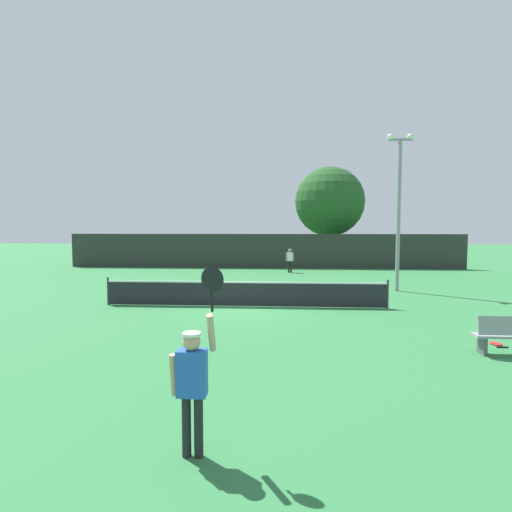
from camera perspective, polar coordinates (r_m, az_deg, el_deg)
ground_plane at (r=15.59m, az=-1.59°, el=-7.08°), size 120.00×120.00×0.00m
tennis_net at (r=15.50m, az=-1.59°, el=-5.22°), size 10.72×0.08×1.07m
perimeter_fence at (r=30.24m, az=1.05°, el=0.71°), size 29.33×0.12×2.53m
player_serving at (r=5.55m, az=-8.80°, el=-16.08°), size 0.68×0.39×2.49m
player_receiving at (r=27.23m, az=4.77°, el=-0.33°), size 0.57×0.23×1.56m
tennis_ball at (r=16.40m, az=7.42°, el=-6.44°), size 0.07×0.07×0.07m
spare_racket at (r=12.32m, az=30.59°, el=-10.53°), size 0.28×0.52×0.04m
light_pole at (r=20.30m, az=19.35°, el=7.21°), size 1.18×0.28×7.32m
large_tree at (r=34.36m, az=10.27°, el=7.47°), size 5.69×5.69×7.98m
parked_car_near at (r=37.43m, az=4.86°, el=0.58°), size 2.14×4.30×1.69m
parked_car_mid at (r=35.73m, az=11.83°, el=0.35°), size 1.98×4.24×1.69m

